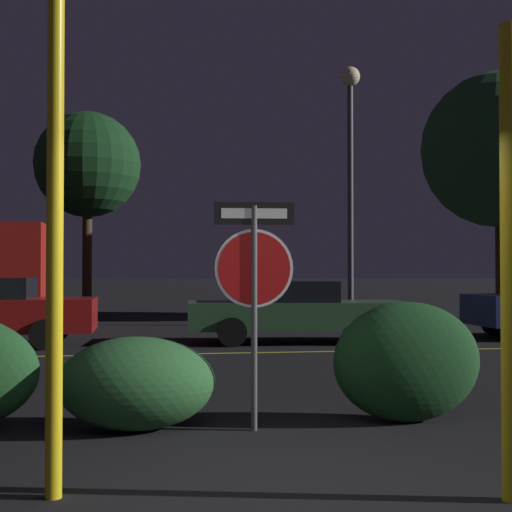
# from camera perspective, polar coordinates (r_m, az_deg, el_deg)

# --- Properties ---
(ground_plane) EXTENTS (260.00, 260.00, 0.00)m
(ground_plane) POSITION_cam_1_polar(r_m,az_deg,el_deg) (5.23, 2.32, -18.41)
(ground_plane) COLOR black
(road_center_stripe) EXTENTS (38.69, 0.12, 0.01)m
(road_center_stripe) POSITION_cam_1_polar(r_m,az_deg,el_deg) (13.41, -4.31, -7.79)
(road_center_stripe) COLOR gold
(road_center_stripe) RESTS_ON ground_plane
(stop_sign) EXTENTS (0.78, 0.07, 2.22)m
(stop_sign) POSITION_cam_1_polar(r_m,az_deg,el_deg) (6.93, -0.15, -1.12)
(stop_sign) COLOR #4C4C51
(stop_sign) RESTS_ON ground_plane
(yellow_pole_left) EXTENTS (0.12, 0.12, 3.54)m
(yellow_pole_left) POSITION_cam_1_polar(r_m,az_deg,el_deg) (5.08, -15.80, 1.36)
(yellow_pole_left) COLOR yellow
(yellow_pole_left) RESTS_ON ground_plane
(yellow_pole_right) EXTENTS (0.13, 0.13, 3.23)m
(yellow_pole_right) POSITION_cam_1_polar(r_m,az_deg,el_deg) (5.12, 19.67, -0.36)
(yellow_pole_right) COLOR yellow
(yellow_pole_right) RESTS_ON ground_plane
(hedge_bush_2) EXTENTS (1.53, 1.03, 0.91)m
(hedge_bush_2) POSITION_cam_1_polar(r_m,az_deg,el_deg) (7.12, -9.53, -10.01)
(hedge_bush_2) COLOR #285B2D
(hedge_bush_2) RESTS_ON ground_plane
(hedge_bush_3) EXTENTS (1.54, 0.75, 1.23)m
(hedge_bush_3) POSITION_cam_1_polar(r_m,az_deg,el_deg) (7.53, 11.99, -8.28)
(hedge_bush_3) COLOR #19421E
(hedge_bush_3) RESTS_ON ground_plane
(passing_car_3) EXTENTS (4.88, 2.05, 1.32)m
(passing_car_3) POSITION_cam_1_polar(r_m,az_deg,el_deg) (15.45, 3.24, -4.40)
(passing_car_3) COLOR #335B38
(passing_car_3) RESTS_ON ground_plane
(street_lamp) EXTENTS (0.56, 0.56, 7.25)m
(street_lamp) POSITION_cam_1_polar(r_m,az_deg,el_deg) (20.28, 7.55, 9.12)
(street_lamp) COLOR #4C4C51
(street_lamp) RESTS_ON ground_plane
(tree_0) EXTENTS (3.57, 3.57, 6.91)m
(tree_0) POSITION_cam_1_polar(r_m,az_deg,el_deg) (24.92, -13.33, 7.06)
(tree_0) COLOR #422D1E
(tree_0) RESTS_ON ground_plane
(tree_1) EXTENTS (5.08, 5.08, 8.05)m
(tree_1) POSITION_cam_1_polar(r_m,az_deg,el_deg) (24.82, 18.92, 8.04)
(tree_1) COLOR #422D1E
(tree_1) RESTS_ON ground_plane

